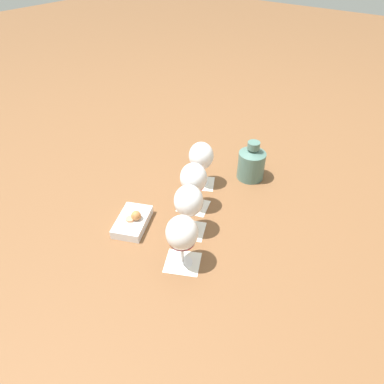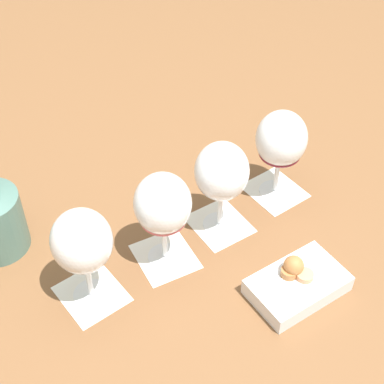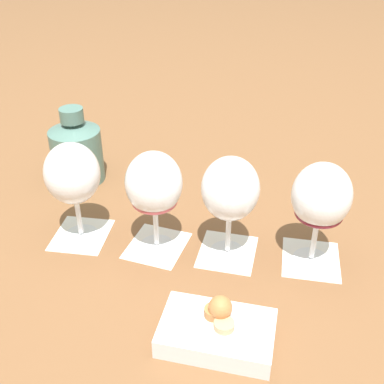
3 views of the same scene
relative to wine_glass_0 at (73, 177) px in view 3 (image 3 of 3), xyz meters
name	(u,v)px [view 3 (image 3 of 3)]	position (x,y,z in m)	size (l,w,h in m)	color
ground_plane	(193,248)	(0.19, 0.10, -0.13)	(8.00, 8.00, 0.00)	brown
tasting_card_0	(82,235)	(0.00, 0.00, -0.13)	(0.14, 0.14, 0.00)	silver
tasting_card_1	(157,245)	(0.13, 0.06, -0.13)	(0.13, 0.14, 0.00)	silver
tasting_card_2	(227,252)	(0.24, 0.13, -0.13)	(0.14, 0.14, 0.00)	silver
tasting_card_3	(311,259)	(0.37, 0.20, -0.13)	(0.14, 0.14, 0.00)	silver
wine_glass_0	(73,177)	(0.00, 0.00, 0.00)	(0.10, 0.10, 0.19)	white
wine_glass_1	(154,187)	(0.13, 0.06, 0.00)	(0.10, 0.10, 0.19)	white
wine_glass_2	(230,193)	(0.24, 0.13, 0.00)	(0.10, 0.10, 0.19)	white
wine_glass_3	(321,199)	(0.37, 0.20, 0.00)	(0.10, 0.10, 0.19)	white
ceramic_vase	(77,150)	(-0.16, 0.14, -0.05)	(0.11, 0.11, 0.17)	#4C7066
snack_dish	(217,330)	(0.35, -0.04, -0.11)	(0.19, 0.16, 0.07)	silver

